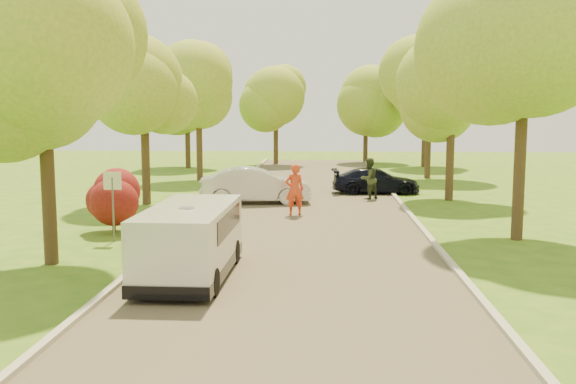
% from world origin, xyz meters
% --- Properties ---
extents(ground, '(100.00, 100.00, 0.00)m').
position_xyz_m(ground, '(0.00, 0.00, 0.00)').
color(ground, '#376518').
rests_on(ground, ground).
extents(road, '(8.00, 60.00, 0.01)m').
position_xyz_m(road, '(0.00, 8.00, 0.01)').
color(road, '#4C4438').
rests_on(road, ground).
extents(curb_left, '(0.18, 60.00, 0.12)m').
position_xyz_m(curb_left, '(-4.05, 8.00, 0.06)').
color(curb_left, '#B2AD9E').
rests_on(curb_left, ground).
extents(curb_right, '(0.18, 60.00, 0.12)m').
position_xyz_m(curb_right, '(4.05, 8.00, 0.06)').
color(curb_right, '#B2AD9E').
rests_on(curb_right, ground).
extents(street_sign, '(0.55, 0.06, 2.17)m').
position_xyz_m(street_sign, '(-5.80, 4.00, 1.56)').
color(street_sign, '#59595E').
rests_on(street_sign, ground).
extents(red_shrub, '(1.70, 1.70, 1.95)m').
position_xyz_m(red_shrub, '(-6.30, 5.50, 1.10)').
color(red_shrub, '#382619').
rests_on(red_shrub, ground).
extents(tree_l_mida, '(4.71, 4.60, 7.39)m').
position_xyz_m(tree_l_mida, '(-6.30, 1.00, 5.17)').
color(tree_l_mida, '#382619').
rests_on(tree_l_mida, ground).
extents(tree_l_midb, '(4.30, 4.20, 6.62)m').
position_xyz_m(tree_l_midb, '(-6.81, 12.00, 4.59)').
color(tree_l_midb, '#382619').
rests_on(tree_l_midb, ground).
extents(tree_l_far, '(4.92, 4.80, 7.79)m').
position_xyz_m(tree_l_far, '(-6.39, 22.00, 5.47)').
color(tree_l_far, '#382619').
rests_on(tree_l_far, ground).
extents(tree_r_mida, '(5.13, 5.00, 7.95)m').
position_xyz_m(tree_r_mida, '(7.02, 5.00, 5.54)').
color(tree_r_mida, '#382619').
rests_on(tree_r_mida, ground).
extents(tree_r_midb, '(4.51, 4.40, 7.01)m').
position_xyz_m(tree_r_midb, '(6.60, 14.00, 4.88)').
color(tree_r_midb, '#382619').
rests_on(tree_r_midb, ground).
extents(tree_r_far, '(5.33, 5.20, 8.34)m').
position_xyz_m(tree_r_far, '(7.23, 24.00, 5.83)').
color(tree_r_far, '#382619').
rests_on(tree_r_far, ground).
extents(tree_bg_a, '(5.12, 5.00, 7.72)m').
position_xyz_m(tree_bg_a, '(-8.78, 30.00, 5.31)').
color(tree_bg_a, '#382619').
rests_on(tree_bg_a, ground).
extents(tree_bg_b, '(5.12, 5.00, 7.95)m').
position_xyz_m(tree_bg_b, '(8.22, 32.00, 5.54)').
color(tree_bg_b, '#382619').
rests_on(tree_bg_b, ground).
extents(tree_bg_c, '(4.92, 4.80, 7.33)m').
position_xyz_m(tree_bg_c, '(-2.79, 34.00, 5.02)').
color(tree_bg_c, '#382619').
rests_on(tree_bg_c, ground).
extents(tree_bg_d, '(5.12, 5.00, 7.72)m').
position_xyz_m(tree_bg_d, '(4.22, 36.00, 5.31)').
color(tree_bg_d, '#382619').
rests_on(tree_bg_d, ground).
extents(minivan, '(1.92, 4.74, 1.76)m').
position_xyz_m(minivan, '(-2.50, -0.21, 0.93)').
color(minivan, silver).
rests_on(minivan, ground).
extents(silver_sedan, '(4.97, 2.24, 1.58)m').
position_xyz_m(silver_sedan, '(-2.30, 12.56, 0.79)').
color(silver_sedan, silver).
rests_on(silver_sedan, ground).
extents(dark_sedan, '(4.39, 2.01, 1.25)m').
position_xyz_m(dark_sedan, '(3.26, 16.31, 0.62)').
color(dark_sedan, black).
rests_on(dark_sedan, ground).
extents(longboard, '(0.52, 0.91, 0.10)m').
position_xyz_m(longboard, '(-2.50, -0.58, 0.10)').
color(longboard, black).
rests_on(longboard, ground).
extents(skateboarder, '(1.26, 0.97, 1.72)m').
position_xyz_m(skateboarder, '(-2.50, -0.58, 0.97)').
color(skateboarder, slate).
rests_on(skateboarder, longboard).
extents(person_striped, '(0.83, 0.64, 2.01)m').
position_xyz_m(person_striped, '(-0.42, 9.33, 1.01)').
color(person_striped, red).
rests_on(person_striped, ground).
extents(person_olive, '(1.17, 1.15, 1.90)m').
position_xyz_m(person_olive, '(2.77, 14.14, 0.95)').
color(person_olive, '#2D3620').
rests_on(person_olive, ground).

